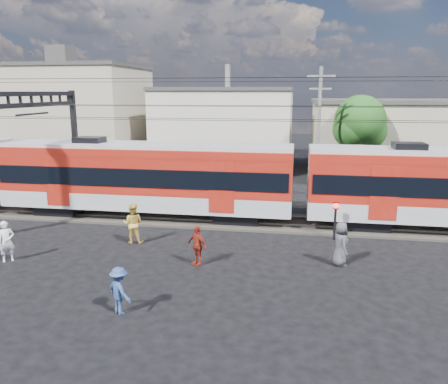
{
  "coord_description": "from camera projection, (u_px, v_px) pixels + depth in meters",
  "views": [
    {
      "loc": [
        4.65,
        -14.61,
        6.92
      ],
      "look_at": [
        1.35,
        5.0,
        2.34
      ],
      "focal_mm": 35.0,
      "sensor_mm": 36.0,
      "label": 1
    }
  ],
  "objects": [
    {
      "name": "building_mideast",
      "position": [
        411.0,
        138.0,
        36.44
      ],
      "size": [
        16.32,
        10.2,
        6.3
      ],
      "color": "tan",
      "rests_on": "ground"
    },
    {
      "name": "utility_pole_mid",
      "position": [
        318.0,
        129.0,
        28.77
      ],
      "size": [
        1.8,
        0.24,
        8.5
      ],
      "color": "slate",
      "rests_on": "ground"
    },
    {
      "name": "pedestrian_e",
      "position": [
        340.0,
        244.0,
        17.63
      ],
      "size": [
        0.82,
        1.02,
        1.82
      ],
      "primitive_type": "imported",
      "rotation": [
        0.0,
        0.0,
        1.88
      ],
      "color": "#434348",
      "rests_on": "ground"
    },
    {
      "name": "building_midwest",
      "position": [
        228.0,
        127.0,
        41.79
      ],
      "size": [
        12.24,
        12.24,
        7.3
      ],
      "color": "beige",
      "rests_on": "ground"
    },
    {
      "name": "pedestrian_b",
      "position": [
        133.0,
        223.0,
        20.25
      ],
      "size": [
        1.02,
        0.84,
        1.9
      ],
      "primitive_type": "imported",
      "rotation": [
        0.0,
        0.0,
        3.29
      ],
      "color": "gold",
      "rests_on": "ground"
    },
    {
      "name": "tree_near",
      "position": [
        362.0,
        124.0,
        31.2
      ],
      "size": [
        3.82,
        3.64,
        6.72
      ],
      "color": "#382619",
      "rests_on": "ground"
    },
    {
      "name": "building_west",
      "position": [
        66.0,
        116.0,
        41.11
      ],
      "size": [
        14.28,
        10.2,
        9.3
      ],
      "color": "tan",
      "rests_on": "ground"
    },
    {
      "name": "ground",
      "position": [
        166.0,
        281.0,
        16.34
      ],
      "size": [
        120.0,
        120.0,
        0.0
      ],
      "primitive_type": "plane",
      "color": "black",
      "rests_on": "ground"
    },
    {
      "name": "track_bed",
      "position": [
        209.0,
        219.0,
        24.02
      ],
      "size": [
        70.0,
        3.4,
        0.12
      ],
      "primitive_type": "cube",
      "color": "#2D2823",
      "rests_on": "ground"
    },
    {
      "name": "pedestrian_c",
      "position": [
        119.0,
        291.0,
        13.79
      ],
      "size": [
        1.16,
        1.04,
        1.56
      ],
      "primitive_type": "imported",
      "rotation": [
        0.0,
        0.0,
        2.55
      ],
      "color": "navy",
      "rests_on": "ground"
    },
    {
      "name": "pedestrian_d",
      "position": [
        197.0,
        245.0,
        17.69
      ],
      "size": [
        1.05,
        0.88,
        1.68
      ],
      "primitive_type": "imported",
      "rotation": [
        0.0,
        0.0,
        -0.58
      ],
      "color": "maroon",
      "rests_on": "ground"
    },
    {
      "name": "pedestrian_a",
      "position": [
        6.0,
        241.0,
        18.08
      ],
      "size": [
        0.75,
        0.72,
        1.73
      ],
      "primitive_type": "imported",
      "rotation": [
        0.0,
        0.0,
        0.7
      ],
      "color": "silver",
      "rests_on": "ground"
    },
    {
      "name": "catenary",
      "position": [
        56.0,
        124.0,
        24.27
      ],
      "size": [
        70.0,
        9.3,
        7.52
      ],
      "color": "black",
      "rests_on": "ground"
    },
    {
      "name": "crossing_signal",
      "position": [
        335.0,
        214.0,
        20.58
      ],
      "size": [
        0.27,
        0.27,
        1.86
      ],
      "color": "black",
      "rests_on": "ground"
    },
    {
      "name": "rail_far",
      "position": [
        211.0,
        214.0,
        24.71
      ],
      "size": [
        70.0,
        0.12,
        0.12
      ],
      "primitive_type": "cube",
      "color": "#59544C",
      "rests_on": "track_bed"
    },
    {
      "name": "rail_near",
      "position": [
        206.0,
        221.0,
        23.27
      ],
      "size": [
        70.0,
        0.12,
        0.12
      ],
      "primitive_type": "cube",
      "color": "#59544C",
      "rests_on": "track_bed"
    },
    {
      "name": "commuter_train",
      "position": [
        150.0,
        176.0,
        24.02
      ],
      "size": [
        50.3,
        3.08,
        4.17
      ],
      "color": "black",
      "rests_on": "ground"
    }
  ]
}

